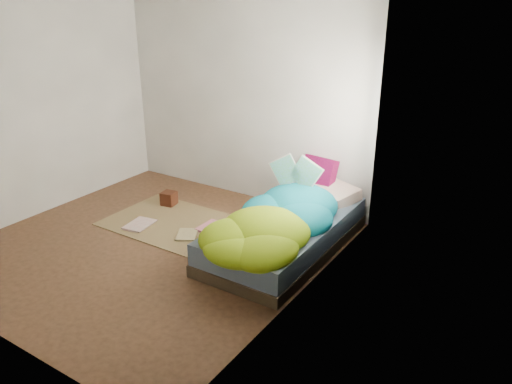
# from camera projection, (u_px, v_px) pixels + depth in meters

# --- Properties ---
(ground) EXTENTS (3.50, 3.50, 0.00)m
(ground) POSITION_uv_depth(u_px,v_px,m) (152.00, 246.00, 5.32)
(ground) COLOR #3E2817
(ground) RESTS_ON ground
(room_walls) EXTENTS (3.54, 3.54, 2.62)m
(room_walls) POSITION_uv_depth(u_px,v_px,m) (140.00, 93.00, 4.71)
(room_walls) COLOR #B5B4AC
(room_walls) RESTS_ON ground
(bed) EXTENTS (1.00, 2.00, 0.34)m
(bed) POSITION_uv_depth(u_px,v_px,m) (285.00, 234.00, 5.20)
(bed) COLOR #32291B
(bed) RESTS_ON ground
(duvet) EXTENTS (0.96, 1.84, 0.34)m
(duvet) POSITION_uv_depth(u_px,v_px,m) (275.00, 211.00, 4.91)
(duvet) COLOR #085783
(duvet) RESTS_ON bed
(rug) EXTENTS (1.60, 1.10, 0.01)m
(rug) POSITION_uv_depth(u_px,v_px,m) (176.00, 223.00, 5.82)
(rug) COLOR brown
(rug) RESTS_ON ground
(pillow_floral) EXTENTS (0.67, 0.56, 0.13)m
(pillow_floral) POSITION_uv_depth(u_px,v_px,m) (333.00, 192.00, 5.66)
(pillow_floral) COLOR white
(pillow_floral) RESTS_ON bed
(pillow_magenta) EXTENTS (0.42, 0.18, 0.40)m
(pillow_magenta) POSITION_uv_depth(u_px,v_px,m) (319.00, 174.00, 5.81)
(pillow_magenta) COLOR #49042B
(pillow_magenta) RESTS_ON bed
(open_book) EXTENTS (0.49, 0.19, 0.29)m
(open_book) POSITION_uv_depth(u_px,v_px,m) (296.00, 163.00, 5.30)
(open_book) COLOR green
(open_book) RESTS_ON duvet
(wooden_box) EXTENTS (0.19, 0.19, 0.17)m
(wooden_box) POSITION_uv_depth(u_px,v_px,m) (169.00, 198.00, 6.29)
(wooden_box) COLOR #38130C
(wooden_box) RESTS_ON rug
(floor_book_a) EXTENTS (0.31, 0.38, 0.03)m
(floor_book_a) POSITION_uv_depth(u_px,v_px,m) (131.00, 223.00, 5.79)
(floor_book_a) COLOR silver
(floor_book_a) RESTS_ON rug
(floor_book_b) EXTENTS (0.24, 0.32, 0.03)m
(floor_book_b) POSITION_uv_depth(u_px,v_px,m) (203.00, 225.00, 5.74)
(floor_book_b) COLOR #DE8085
(floor_book_b) RESTS_ON rug
(floor_book_c) EXTENTS (0.33, 0.36, 0.02)m
(floor_book_c) POSITION_uv_depth(u_px,v_px,m) (177.00, 234.00, 5.52)
(floor_book_c) COLOR tan
(floor_book_c) RESTS_ON rug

